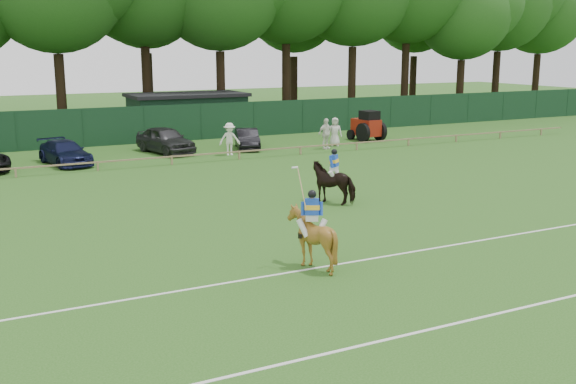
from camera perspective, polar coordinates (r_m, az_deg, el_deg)
ground at (r=20.90m, az=2.53°, el=-5.43°), size 160.00×160.00×0.00m
horse_dark at (r=27.85m, az=3.90°, el=0.82°), size 1.99×2.13×1.70m
horse_chestnut at (r=19.59m, az=2.02°, el=-3.91°), size 2.02×2.10×1.78m
sedan_navy at (r=38.92m, az=-18.36°, el=3.18°), size 2.67×4.77×1.31m
hatch_grey at (r=41.68m, az=-10.34°, el=4.37°), size 2.94×5.03×1.61m
estate_black at (r=42.85m, az=-3.48°, el=4.52°), size 2.45×4.05×1.26m
spectator_left at (r=40.29m, az=-4.97°, el=4.49°), size 1.36×0.95×1.93m
spectator_mid at (r=42.67m, az=3.21°, el=4.95°), size 1.21×0.70×1.95m
spectator_right at (r=44.06m, az=3.99°, el=5.11°), size 1.06×0.89×1.85m
rider_dark at (r=27.71m, az=3.95°, el=2.34°), size 0.80×0.71×1.41m
rider_chestnut at (r=19.38m, az=2.03°, el=-1.69°), size 0.89×0.80×2.05m
pitch_lines at (r=18.11m, az=8.05°, el=-8.35°), size 60.00×5.10×0.01m
pitch_rail at (r=37.13m, az=-11.29°, el=2.83°), size 62.10×0.10×0.50m
perimeter_fence at (r=45.68m, az=-14.46°, el=5.42°), size 92.08×0.08×2.50m
utility_shed at (r=50.13m, az=-8.51°, el=6.56°), size 8.40×4.40×3.04m
tree_row at (r=54.01m, az=-14.21°, el=5.08°), size 96.00×12.00×21.00m
tractor at (r=46.83m, az=6.73°, el=5.54°), size 1.82×2.58×2.07m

